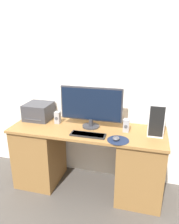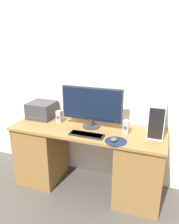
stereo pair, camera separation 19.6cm
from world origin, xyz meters
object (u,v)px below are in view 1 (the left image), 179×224
(speaker_left, at_px, (58,117))
(speaker_right, at_px, (126,125))
(mouse, at_px, (116,138))
(computer_tower, at_px, (156,116))
(keyboard, at_px, (88,135))
(printer, at_px, (39,111))
(monitor, at_px, (91,106))

(speaker_left, xyz_separation_m, speaker_right, (0.83, -0.03, 0.00))
(mouse, relative_size, computer_tower, 0.23)
(mouse, xyz_separation_m, computer_tower, (0.38, 0.34, 0.16))
(mouse, bearing_deg, keyboard, 173.61)
(mouse, relative_size, speaker_left, 0.57)
(mouse, bearing_deg, printer, 161.29)
(keyboard, distance_m, speaker_right, 0.44)
(keyboard, bearing_deg, monitor, 96.99)
(printer, xyz_separation_m, speaker_right, (1.11, -0.11, -0.03))
(keyboard, xyz_separation_m, speaker_right, (0.38, 0.21, 0.06))
(computer_tower, xyz_separation_m, speaker_right, (-0.31, -0.09, -0.11))
(speaker_left, bearing_deg, monitor, -0.88)
(mouse, relative_size, speaker_right, 0.57)
(computer_tower, relative_size, printer, 1.14)
(mouse, distance_m, speaker_left, 0.81)
(monitor, bearing_deg, speaker_left, 179.12)
(mouse, distance_m, computer_tower, 0.53)
(monitor, bearing_deg, computer_tower, 4.88)
(printer, height_order, speaker_right, printer)
(monitor, distance_m, keyboard, 0.35)
(monitor, height_order, speaker_left, monitor)
(printer, relative_size, speaker_left, 2.20)
(keyboard, bearing_deg, speaker_left, 151.16)
(speaker_right, bearing_deg, computer_tower, 16.17)
(computer_tower, height_order, speaker_right, computer_tower)
(monitor, distance_m, mouse, 0.49)
(computer_tower, distance_m, printer, 1.43)
(keyboard, height_order, speaker_left, speaker_left)
(speaker_left, bearing_deg, speaker_right, -2.41)
(monitor, relative_size, computer_tower, 1.97)
(monitor, relative_size, speaker_right, 4.93)
(computer_tower, xyz_separation_m, printer, (-1.42, 0.02, -0.08))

